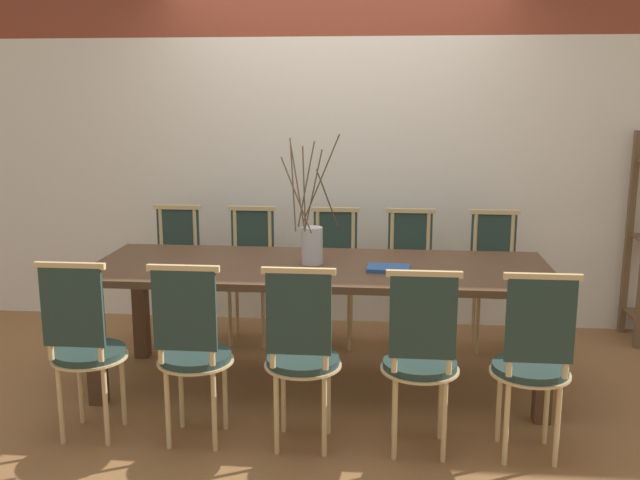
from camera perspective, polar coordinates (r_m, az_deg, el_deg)
ground_plane at (r=4.42m, az=0.00°, el=-11.54°), size 16.00×16.00×0.00m
wall_rear at (r=5.36m, az=1.35°, el=10.15°), size 12.00×0.06×3.20m
dining_table at (r=4.20m, az=0.00°, el=-3.20°), size 2.68×0.95×0.75m
chair_near_leftend at (r=3.79m, az=-18.31°, el=-7.87°), size 0.38×0.38×0.95m
chair_near_left at (r=3.61m, az=-10.18°, el=-8.44°), size 0.38×0.38×0.95m
chair_near_center at (r=3.51m, az=-1.48°, el=-8.86°), size 0.38×0.38×0.95m
chair_near_right at (r=3.49m, az=8.06°, el=-9.10°), size 0.38×0.38×0.95m
chair_near_rightend at (r=3.55m, az=16.66°, el=-9.10°), size 0.38×0.38×0.95m
chair_far_leftend at (r=5.21m, az=-11.51°, el=-2.24°), size 0.38×0.38×0.95m
chair_far_left at (r=5.07m, az=-5.59°, el=-2.41°), size 0.38×0.38×0.95m
chair_far_center at (r=5.00m, az=1.13°, el=-2.58°), size 0.38×0.38×0.95m
chair_far_right at (r=4.99m, az=7.18°, el=-2.71°), size 0.38×0.38×0.95m
chair_far_rightend at (r=5.04m, az=13.74°, el=-2.81°), size 0.38×0.38×0.95m
vase_centerpiece at (r=4.19m, az=-0.66°, el=-0.11°), size 0.34×0.34×0.76m
book_stack at (r=4.08m, az=5.51°, el=-2.27°), size 0.25×0.19×0.02m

